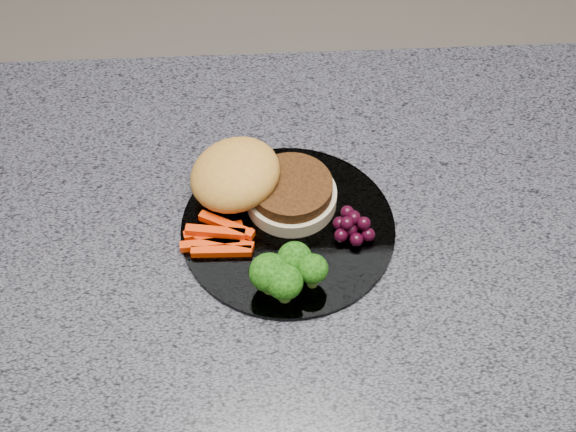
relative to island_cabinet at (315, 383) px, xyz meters
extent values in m
cube|color=brown|center=(0.00, 0.00, 0.00)|extent=(1.20, 0.60, 0.86)
cube|color=#54535F|center=(0.00, 0.00, 0.45)|extent=(1.20, 0.60, 0.04)
cylinder|color=white|center=(-0.05, -0.03, 0.47)|extent=(0.26, 0.26, 0.01)
cylinder|color=#C7B88C|center=(-0.04, 0.01, 0.49)|extent=(0.12, 0.12, 0.02)
cylinder|color=#46260D|center=(-0.04, 0.01, 0.50)|extent=(0.11, 0.11, 0.02)
ellipsoid|color=#BA852E|center=(-0.11, 0.03, 0.51)|extent=(0.12, 0.12, 0.06)
cube|color=red|center=(-0.13, -0.04, 0.48)|extent=(0.07, 0.02, 0.01)
cube|color=red|center=(-0.12, -0.05, 0.48)|extent=(0.07, 0.03, 0.01)
cube|color=red|center=(-0.14, -0.05, 0.48)|extent=(0.07, 0.02, 0.01)
cube|color=red|center=(-0.12, -0.03, 0.49)|extent=(0.07, 0.04, 0.01)
cube|color=red|center=(-0.13, -0.04, 0.49)|extent=(0.07, 0.02, 0.01)
cube|color=red|center=(-0.13, -0.06, 0.48)|extent=(0.07, 0.01, 0.01)
cube|color=red|center=(-0.14, -0.03, 0.48)|extent=(0.07, 0.02, 0.01)
cylinder|color=#557D2D|center=(-0.07, -0.12, 0.49)|extent=(0.02, 0.02, 0.02)
ellipsoid|color=#0D3307|center=(-0.07, -0.12, 0.51)|extent=(0.05, 0.05, 0.04)
cylinder|color=#557D2D|center=(-0.04, -0.10, 0.49)|extent=(0.01, 0.01, 0.02)
ellipsoid|color=#0D3307|center=(-0.04, -0.10, 0.51)|extent=(0.04, 0.04, 0.04)
cylinder|color=#557D2D|center=(-0.06, -0.13, 0.49)|extent=(0.01, 0.01, 0.02)
ellipsoid|color=#0D3307|center=(-0.06, -0.13, 0.51)|extent=(0.04, 0.04, 0.04)
cylinder|color=#557D2D|center=(-0.02, -0.11, 0.49)|extent=(0.01, 0.01, 0.02)
ellipsoid|color=#0D3307|center=(-0.02, -0.11, 0.51)|extent=(0.04, 0.04, 0.03)
sphere|color=black|center=(0.03, -0.04, 0.48)|extent=(0.02, 0.02, 0.02)
sphere|color=black|center=(0.04, -0.04, 0.48)|extent=(0.02, 0.02, 0.02)
sphere|color=black|center=(0.03, -0.02, 0.48)|extent=(0.02, 0.02, 0.02)
sphere|color=black|center=(0.01, -0.03, 0.48)|extent=(0.02, 0.02, 0.02)
sphere|color=black|center=(0.01, -0.05, 0.48)|extent=(0.02, 0.02, 0.02)
sphere|color=black|center=(0.03, -0.06, 0.48)|extent=(0.02, 0.02, 0.02)
sphere|color=black|center=(0.05, -0.05, 0.48)|extent=(0.02, 0.02, 0.02)
sphere|color=black|center=(0.03, -0.03, 0.50)|extent=(0.02, 0.02, 0.02)
sphere|color=black|center=(0.02, -0.04, 0.50)|extent=(0.02, 0.02, 0.02)
sphere|color=black|center=(0.04, -0.04, 0.50)|extent=(0.02, 0.02, 0.02)
sphere|color=black|center=(0.02, -0.02, 0.50)|extent=(0.02, 0.02, 0.02)
camera|label=1|loc=(-0.08, -0.62, 1.24)|focal=50.00mm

